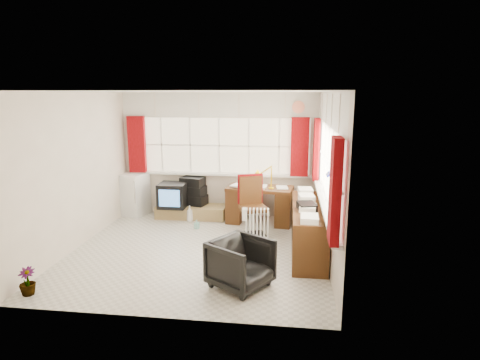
{
  "coord_description": "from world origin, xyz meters",
  "views": [
    {
      "loc": [
        1.41,
        -5.94,
        2.46
      ],
      "look_at": [
        0.6,
        0.55,
        1.06
      ],
      "focal_mm": 30.0,
      "sensor_mm": 36.0,
      "label": 1
    }
  ],
  "objects_px": {
    "credenza": "(308,228)",
    "mini_fridge": "(134,194)",
    "desk_lamp": "(271,173)",
    "radiator": "(257,229)",
    "task_chair": "(252,204)",
    "desk": "(260,203)",
    "office_chair": "(241,263)",
    "tv_bench": "(191,211)",
    "crt_tv": "(173,195)"
  },
  "relations": [
    {
      "from": "credenza",
      "to": "mini_fridge",
      "type": "bearing_deg",
      "value": 155.56
    },
    {
      "from": "desk_lamp",
      "to": "radiator",
      "type": "xyz_separation_m",
      "value": [
        -0.18,
        -0.99,
        -0.77
      ]
    },
    {
      "from": "task_chair",
      "to": "mini_fridge",
      "type": "xyz_separation_m",
      "value": [
        -2.56,
        0.97,
        -0.15
      ]
    },
    {
      "from": "desk",
      "to": "credenza",
      "type": "xyz_separation_m",
      "value": [
        0.87,
        -1.35,
        -0.01
      ]
    },
    {
      "from": "task_chair",
      "to": "office_chair",
      "type": "distance_m",
      "value": 1.99
    },
    {
      "from": "desk",
      "to": "tv_bench",
      "type": "distance_m",
      "value": 1.45
    },
    {
      "from": "office_chair",
      "to": "crt_tv",
      "type": "height_order",
      "value": "crt_tv"
    },
    {
      "from": "crt_tv",
      "to": "mini_fridge",
      "type": "bearing_deg",
      "value": 165.74
    },
    {
      "from": "credenza",
      "to": "tv_bench",
      "type": "height_order",
      "value": "credenza"
    },
    {
      "from": "desk_lamp",
      "to": "credenza",
      "type": "xyz_separation_m",
      "value": [
        0.65,
        -1.25,
        -0.63
      ]
    },
    {
      "from": "task_chair",
      "to": "tv_bench",
      "type": "relative_size",
      "value": 0.78
    },
    {
      "from": "crt_tv",
      "to": "mini_fridge",
      "type": "relative_size",
      "value": 0.62
    },
    {
      "from": "office_chair",
      "to": "radiator",
      "type": "xyz_separation_m",
      "value": [
        0.08,
        1.6,
        -0.08
      ]
    },
    {
      "from": "office_chair",
      "to": "desk",
      "type": "bearing_deg",
      "value": 31.91
    },
    {
      "from": "task_chair",
      "to": "tv_bench",
      "type": "bearing_deg",
      "value": 146.03
    },
    {
      "from": "desk_lamp",
      "to": "task_chair",
      "type": "height_order",
      "value": "desk_lamp"
    },
    {
      "from": "radiator",
      "to": "mini_fridge",
      "type": "height_order",
      "value": "mini_fridge"
    },
    {
      "from": "desk_lamp",
      "to": "task_chair",
      "type": "xyz_separation_m",
      "value": [
        -0.31,
        -0.62,
        -0.44
      ]
    },
    {
      "from": "crt_tv",
      "to": "radiator",
      "type": "bearing_deg",
      "value": -31.93
    },
    {
      "from": "radiator",
      "to": "tv_bench",
      "type": "bearing_deg",
      "value": 138.98
    },
    {
      "from": "tv_bench",
      "to": "task_chair",
      "type": "bearing_deg",
      "value": -33.97
    },
    {
      "from": "desk",
      "to": "crt_tv",
      "type": "height_order",
      "value": "desk"
    },
    {
      "from": "task_chair",
      "to": "crt_tv",
      "type": "relative_size",
      "value": 2.03
    },
    {
      "from": "radiator",
      "to": "desk",
      "type": "bearing_deg",
      "value": 92.06
    },
    {
      "from": "desk_lamp",
      "to": "crt_tv",
      "type": "relative_size",
      "value": 0.81
    },
    {
      "from": "radiator",
      "to": "credenza",
      "type": "xyz_separation_m",
      "value": [
        0.83,
        -0.26,
        0.15
      ]
    },
    {
      "from": "crt_tv",
      "to": "tv_bench",
      "type": "bearing_deg",
      "value": 24.75
    },
    {
      "from": "desk_lamp",
      "to": "credenza",
      "type": "bearing_deg",
      "value": -62.51
    },
    {
      "from": "tv_bench",
      "to": "mini_fridge",
      "type": "distance_m",
      "value": 1.28
    },
    {
      "from": "desk_lamp",
      "to": "mini_fridge",
      "type": "distance_m",
      "value": 2.95
    },
    {
      "from": "credenza",
      "to": "tv_bench",
      "type": "xyz_separation_m",
      "value": [
        -2.28,
        1.52,
        -0.27
      ]
    },
    {
      "from": "desk",
      "to": "task_chair",
      "type": "xyz_separation_m",
      "value": [
        -0.09,
        -0.71,
        0.18
      ]
    },
    {
      "from": "desk",
      "to": "tv_bench",
      "type": "bearing_deg",
      "value": 172.95
    },
    {
      "from": "task_chair",
      "to": "crt_tv",
      "type": "bearing_deg",
      "value": 155.93
    },
    {
      "from": "tv_bench",
      "to": "crt_tv",
      "type": "xyz_separation_m",
      "value": [
        -0.33,
        -0.15,
        0.37
      ]
    },
    {
      "from": "office_chair",
      "to": "radiator",
      "type": "height_order",
      "value": "office_chair"
    },
    {
      "from": "credenza",
      "to": "tv_bench",
      "type": "distance_m",
      "value": 2.75
    },
    {
      "from": "desk",
      "to": "office_chair",
      "type": "relative_size",
      "value": 1.87
    },
    {
      "from": "desk_lamp",
      "to": "credenza",
      "type": "distance_m",
      "value": 1.54
    },
    {
      "from": "desk",
      "to": "office_chair",
      "type": "distance_m",
      "value": 2.68
    },
    {
      "from": "desk_lamp",
      "to": "office_chair",
      "type": "xyz_separation_m",
      "value": [
        -0.26,
        -2.59,
        -0.7
      ]
    },
    {
      "from": "desk",
      "to": "tv_bench",
      "type": "height_order",
      "value": "desk"
    },
    {
      "from": "credenza",
      "to": "mini_fridge",
      "type": "distance_m",
      "value": 3.87
    },
    {
      "from": "desk",
      "to": "credenza",
      "type": "height_order",
      "value": "credenza"
    },
    {
      "from": "mini_fridge",
      "to": "office_chair",
      "type": "bearing_deg",
      "value": -48.4
    },
    {
      "from": "tv_bench",
      "to": "crt_tv",
      "type": "bearing_deg",
      "value": -155.25
    },
    {
      "from": "radiator",
      "to": "tv_bench",
      "type": "xyz_separation_m",
      "value": [
        -1.45,
        1.26,
        -0.12
      ]
    },
    {
      "from": "tv_bench",
      "to": "mini_fridge",
      "type": "relative_size",
      "value": 1.63
    },
    {
      "from": "office_chair",
      "to": "mini_fridge",
      "type": "bearing_deg",
      "value": 74.42
    },
    {
      "from": "desk_lamp",
      "to": "tv_bench",
      "type": "xyz_separation_m",
      "value": [
        -1.63,
        0.27,
        -0.89
      ]
    }
  ]
}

